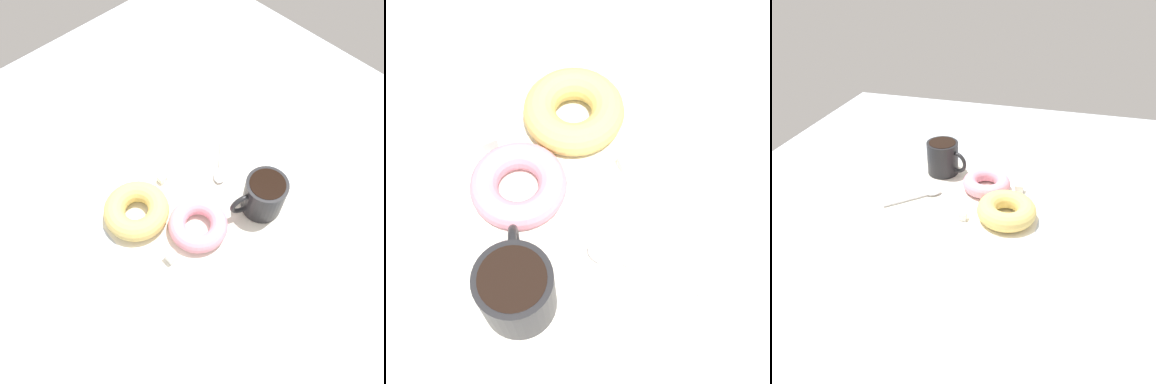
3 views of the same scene
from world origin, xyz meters
The scene contains 8 objects.
ground_plane centered at (0.00, 0.00, -1.00)cm, with size 120.00×120.00×2.00cm, color #B2BCC6.
napkin centered at (2.39, 1.00, 0.15)cm, with size 33.87×33.87×0.30cm, color white.
coffee_cup centered at (10.47, -9.46, 4.48)cm, with size 10.55×7.67×8.09cm.
donut_near_cup centered at (-7.82, 5.26, 2.29)cm, with size 12.23×12.23×3.97cm, color #E5C66B.
donut_far centered at (-1.45, -4.60, 1.91)cm, with size 10.98×10.98×3.21cm, color pink.
spoon centered at (11.12, 1.88, 0.70)cm, with size 11.18×10.11×0.90cm.
sugar_cube centered at (-8.95, -5.57, 1.25)cm, with size 1.90×1.90×1.90cm, color white.
sugar_cube_extra centered at (0.74, 7.91, 1.07)cm, with size 1.53×1.53×1.53cm, color white.
Camera 2 is at (27.15, -10.69, 54.86)cm, focal length 50.00 mm.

